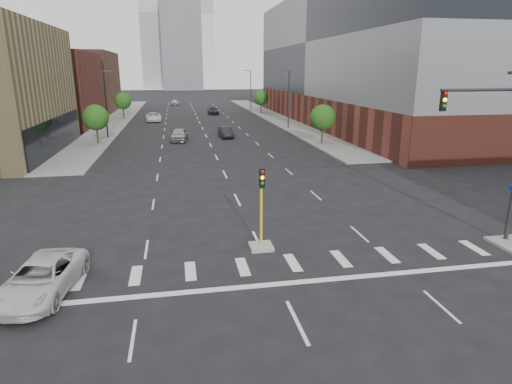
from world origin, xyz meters
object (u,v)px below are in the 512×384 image
object	(u,v)px
car_deep_right	(213,111)
car_distant	(175,102)
car_near_left	(179,135)
parked_minivan	(42,278)
mast_arm_signal	(508,140)
car_mid_right	(226,132)
car_far_left	(154,117)
median_traffic_signal	(261,231)

from	to	relation	value
car_deep_right	car_distant	xyz separation A→B (m)	(-7.90, 26.20, -0.01)
car_near_left	car_deep_right	size ratio (longest dim) A/B	0.96
parked_minivan	car_deep_right	bearing A→B (deg)	88.19
mast_arm_signal	parked_minivan	bearing A→B (deg)	-176.21
mast_arm_signal	car_deep_right	world-z (taller)	mast_arm_signal
car_mid_right	car_near_left	bearing A→B (deg)	-166.27
car_mid_right	parked_minivan	xyz separation A→B (m)	(-12.63, -41.95, -0.01)
car_near_left	mast_arm_signal	bearing A→B (deg)	-60.43
car_far_left	parked_minivan	xyz separation A→B (m)	(-1.84, -63.49, -0.06)
car_deep_right	car_mid_right	bearing A→B (deg)	-91.68
car_near_left	parked_minivan	xyz separation A→B (m)	(-6.18, -39.98, -0.12)
median_traffic_signal	mast_arm_signal	size ratio (longest dim) A/B	0.48
car_far_left	parked_minivan	distance (m)	63.52
parked_minivan	car_mid_right	bearing A→B (deg)	81.85
car_distant	parked_minivan	bearing A→B (deg)	-84.83
car_deep_right	parked_minivan	size ratio (longest dim) A/B	0.99
car_mid_right	parked_minivan	world-z (taller)	car_mid_right
car_distant	median_traffic_signal	bearing A→B (deg)	-79.08
car_mid_right	car_deep_right	distance (m)	32.58
car_far_left	mast_arm_signal	bearing A→B (deg)	-75.35
mast_arm_signal	car_mid_right	size ratio (longest dim) A/B	2.02
mast_arm_signal	car_distant	world-z (taller)	mast_arm_signal
car_near_left	car_far_left	bearing A→B (deg)	106.91
car_mid_right	parked_minivan	distance (m)	43.81
car_deep_right	car_far_left	bearing A→B (deg)	-136.92
car_deep_right	parked_minivan	bearing A→B (deg)	-100.22
car_near_left	median_traffic_signal	bearing A→B (deg)	-77.66
car_mid_right	car_deep_right	world-z (taller)	car_deep_right
car_deep_right	parked_minivan	world-z (taller)	car_deep_right
car_near_left	parked_minivan	distance (m)	40.46
median_traffic_signal	parked_minivan	world-z (taller)	median_traffic_signal
car_mid_right	car_deep_right	bearing A→B (deg)	84.90
car_deep_right	car_distant	bearing A→B (deg)	106.99
car_near_left	car_deep_right	distance (m)	35.34
car_far_left	car_deep_right	size ratio (longest dim) A/B	1.10
median_traffic_signal	car_far_left	xyz separation A→B (m)	(-8.16, 60.52, -0.18)
mast_arm_signal	car_distant	size ratio (longest dim) A/B	2.08
mast_arm_signal	car_near_left	distance (m)	42.12
mast_arm_signal	car_far_left	size ratio (longest dim) A/B	1.58
mast_arm_signal	car_near_left	bearing A→B (deg)	113.13
mast_arm_signal	parked_minivan	size ratio (longest dim) A/B	1.71
car_distant	parked_minivan	world-z (taller)	car_distant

